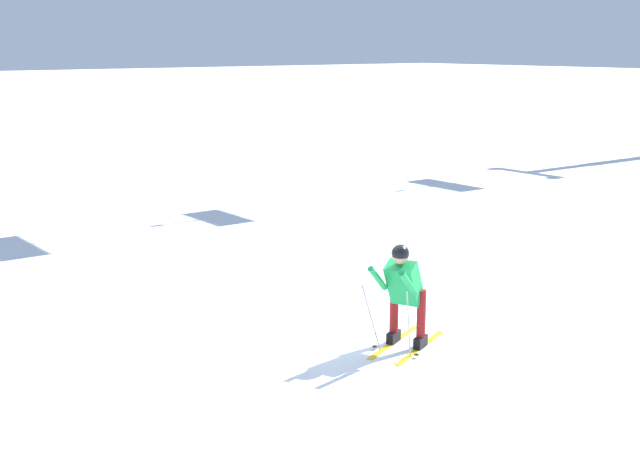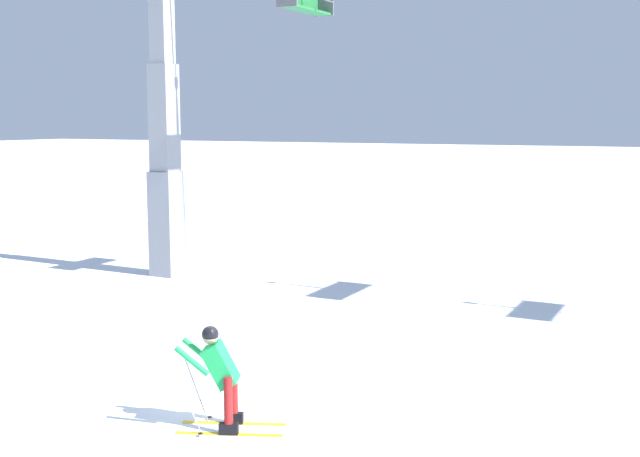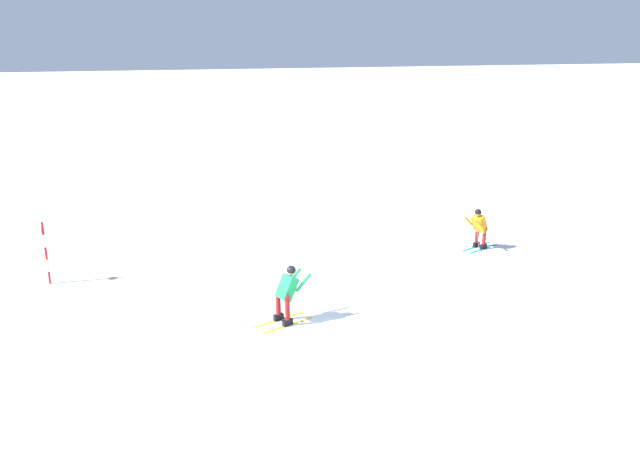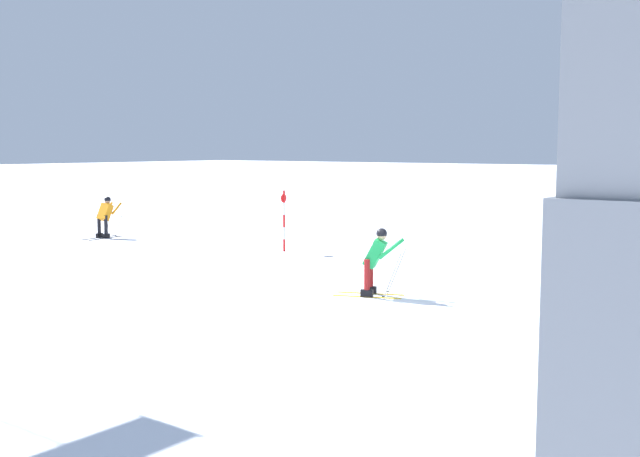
{
  "view_description": "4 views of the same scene",
  "coord_description": "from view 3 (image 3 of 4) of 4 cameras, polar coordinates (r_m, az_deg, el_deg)",
  "views": [
    {
      "loc": [
        -7.42,
        -9.37,
        4.25
      ],
      "look_at": [
        0.19,
        0.47,
        1.49
      ],
      "focal_mm": 46.9,
      "sensor_mm": 36.0,
      "label": 1
    },
    {
      "loc": [
        6.72,
        -10.68,
        4.53
      ],
      "look_at": [
        1.13,
        0.62,
        2.81
      ],
      "focal_mm": 45.01,
      "sensor_mm": 36.0,
      "label": 2
    },
    {
      "loc": [
        3.68,
        13.55,
        7.32
      ],
      "look_at": [
        -0.03,
        0.48,
        3.07
      ],
      "focal_mm": 34.78,
      "sensor_mm": 36.0,
      "label": 3
    },
    {
      "loc": [
        -9.05,
        13.49,
        3.38
      ],
      "look_at": [
        1.18,
        -0.14,
        1.58
      ],
      "focal_mm": 43.53,
      "sensor_mm": 36.0,
      "label": 4
    }
  ],
  "objects": [
    {
      "name": "ground_plane",
      "position": [
        15.83,
        -0.58,
        -10.16
      ],
      "size": [
        260.0,
        260.0,
        0.0
      ],
      "primitive_type": "plane",
      "color": "white"
    },
    {
      "name": "skier_carving_main",
      "position": [
        16.41,
        -3.0,
        -5.67
      ],
      "size": [
        1.69,
        1.16,
        1.69
      ],
      "color": "yellow",
      "rests_on": "ground_plane"
    },
    {
      "name": "trail_marker_pole",
      "position": [
        20.54,
        -23.93,
        -1.89
      ],
      "size": [
        0.07,
        0.28,
        1.98
      ],
      "color": "red",
      "rests_on": "ground_plane"
    },
    {
      "name": "skier_distant_uphill",
      "position": [
        22.66,
        14.42,
        0.25
      ],
      "size": [
        1.63,
        1.14,
        1.62
      ],
      "color": "#198CCC",
      "rests_on": "ground_plane"
    }
  ]
}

